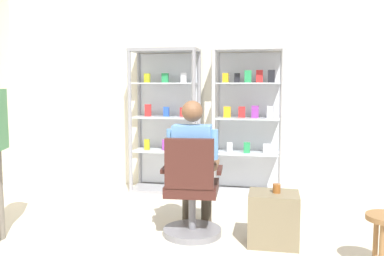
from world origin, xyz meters
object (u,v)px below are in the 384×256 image
object	(u,v)px
display_cabinet_left	(166,120)
display_cabinet_right	(248,120)
seated_shopkeeper	(194,160)
storage_crate	(273,219)
office_chair	(192,196)
tea_glass	(277,188)

from	to	relation	value
display_cabinet_left	display_cabinet_right	bearing A→B (deg)	-0.09
display_cabinet_left	seated_shopkeeper	xyz separation A→B (m)	(0.66, -1.54, -0.25)
storage_crate	office_chair	bearing A→B (deg)	177.18
display_cabinet_right	seated_shopkeeper	bearing A→B (deg)	-105.96
display_cabinet_right	tea_glass	world-z (taller)	display_cabinet_right
office_chair	tea_glass	xyz separation A→B (m)	(0.78, -0.04, 0.12)
office_chair	storage_crate	world-z (taller)	office_chair
display_cabinet_right	office_chair	xyz separation A→B (m)	(-0.43, -1.70, -0.58)
storage_crate	tea_glass	xyz separation A→B (m)	(0.02, 0.00, 0.28)
storage_crate	display_cabinet_right	bearing A→B (deg)	100.76
display_cabinet_left	office_chair	bearing A→B (deg)	-68.43
display_cabinet_right	seated_shopkeeper	distance (m)	1.62
office_chair	display_cabinet_right	bearing A→B (deg)	75.83
seated_shopkeeper	tea_glass	xyz separation A→B (m)	(0.79, -0.20, -0.20)
office_chair	seated_shopkeeper	distance (m)	0.36
display_cabinet_left	storage_crate	bearing A→B (deg)	-50.53
display_cabinet_right	tea_glass	bearing A→B (deg)	-78.50
storage_crate	tea_glass	size ratio (longest dim) A/B	5.89
display_cabinet_right	office_chair	bearing A→B (deg)	-104.17
display_cabinet_right	tea_glass	size ratio (longest dim) A/B	23.55
office_chair	tea_glass	size ratio (longest dim) A/B	11.90
office_chair	storage_crate	xyz separation A→B (m)	(0.76, -0.04, -0.16)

